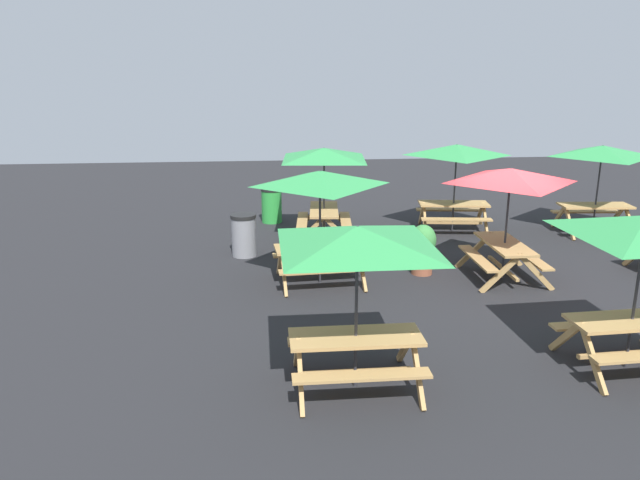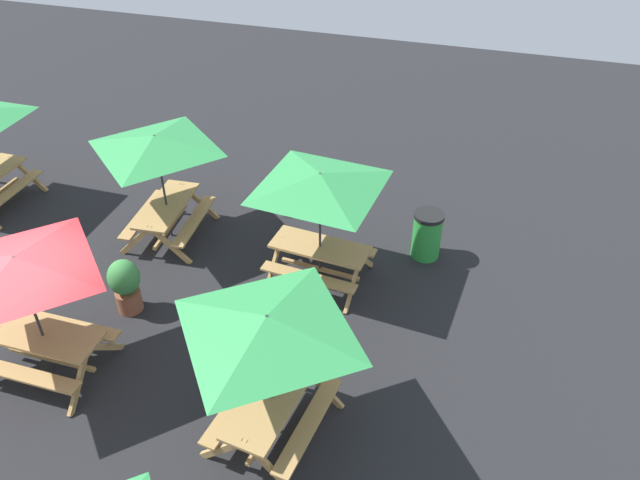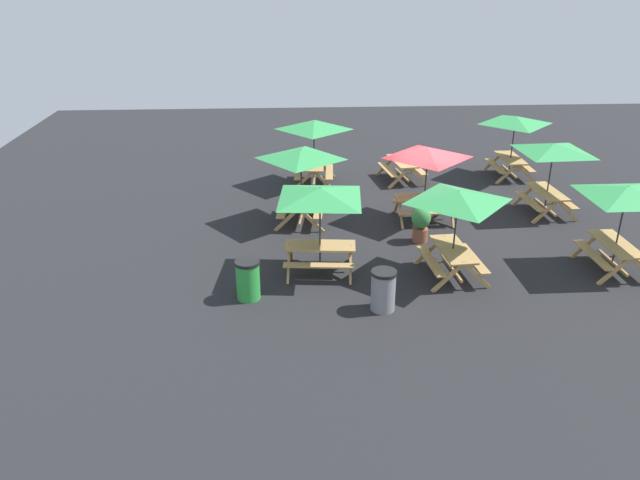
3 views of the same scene
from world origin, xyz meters
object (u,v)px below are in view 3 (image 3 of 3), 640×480
Objects in this scene: picnic_table_6 at (427,158)px; picnic_table_5 at (301,160)px; picnic_table_8 at (314,130)px; trash_bin_gray at (383,290)px; trash_bin_green at (248,280)px; picnic_table_1 at (320,200)px; picnic_table_3 at (402,166)px; picnic_table_2 at (458,203)px; picnic_table_4 at (515,125)px; picnic_table_7 at (626,198)px; potted_plant_0 at (421,222)px; picnic_table_0 at (553,153)px.

picnic_table_5 is at bearing 178.60° from picnic_table_6.
picnic_table_6 and picnic_table_8 have the same top height.
trash_bin_gray is (9.06, 1.14, -1.49)m from picnic_table_8.
trash_bin_gray is 3.19m from trash_bin_green.
picnic_table_1 is 8.17m from picnic_table_3.
picnic_table_2 is 1.00× the size of picnic_table_4.
picnic_table_1 is at bearing -101.51° from picnic_table_2.
picnic_table_2 is 2.38× the size of trash_bin_gray.
picnic_table_8 is at bearing -161.70° from picnic_table_2.
picnic_table_5 reaches higher than trash_bin_gray.
picnic_table_2 is 5.40m from trash_bin_green.
picnic_table_4 and picnic_table_7 have the same top height.
trash_bin_green is at bearing -138.15° from picnic_table_6.
picnic_table_8 is 6.13m from potted_plant_0.
picnic_table_7 and picnic_table_8 have the same top height.
picnic_table_6 is (3.89, -0.01, 1.43)m from picnic_table_3.
picnic_table_8 is (-3.68, -3.22, 0.00)m from picnic_table_6.
picnic_table_4 is 2.19× the size of potted_plant_0.
picnic_table_7 is 2.89× the size of trash_bin_green.
picnic_table_3 is (-7.28, 3.43, -1.43)m from picnic_table_1.
picnic_table_1 reaches higher than picnic_table_3.
picnic_table_1 is 3.36m from picnic_table_2.
picnic_table_3 is at bearing 167.27° from trash_bin_gray.
potted_plant_0 is (5.28, 2.79, -1.40)m from picnic_table_8.
picnic_table_5 is 5.18m from trash_bin_green.
picnic_table_5 is at bearing -140.80° from picnic_table_2.
trash_bin_green is 0.92× the size of potted_plant_0.
picnic_table_6 reaches higher than picnic_table_3.
picnic_table_4 reaches higher than picnic_table_3.
picnic_table_7 is at bearing 104.96° from trash_bin_gray.
picnic_table_1 is at bearing 126.05° from trash_bin_green.
trash_bin_green is (4.68, -5.19, -1.49)m from picnic_table_6.
trash_bin_gray and trash_bin_green have the same top height.
picnic_table_8 is at bearing -135.24° from picnic_table_7.
picnic_table_2 is 2.38× the size of trash_bin_green.
picnic_table_1 is at bearing -45.65° from picnic_table_4.
trash_bin_green is at bearing -102.66° from trash_bin_gray.
picnic_table_1 is 1.21× the size of picnic_table_5.
picnic_table_6 is 5.59m from picnic_table_7.
picnic_table_6 is (0.08, 3.78, 0.00)m from picnic_table_5.
picnic_table_0 and picnic_table_2 have the same top height.
picnic_table_2 and picnic_table_5 have the same top height.
picnic_table_8 is (-7.48, -3.15, 0.00)m from picnic_table_2.
picnic_table_5 is 5.91m from trash_bin_gray.
trash_bin_gray reaches higher than picnic_table_3.
picnic_table_2 is at bearing 128.30° from trash_bin_gray.
picnic_table_2 is at bearing 99.80° from trash_bin_green.
picnic_table_8 is at bearing -87.43° from picnic_table_4.
picnic_table_6 reaches higher than trash_bin_green.
picnic_table_7 reaches higher than trash_bin_green.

